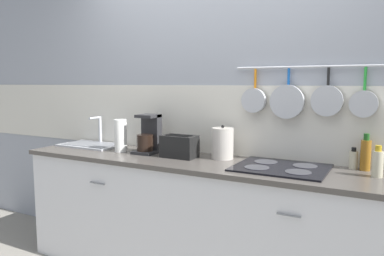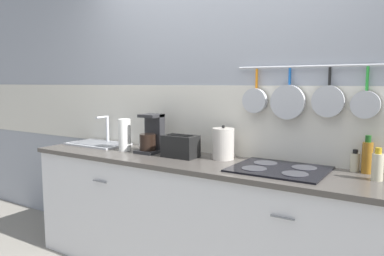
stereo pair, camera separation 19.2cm
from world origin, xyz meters
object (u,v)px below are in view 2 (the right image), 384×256
object	(u,v)px
toaster	(180,146)
bottle_olive_oil	(367,157)
kettle	(223,144)
coffee_maker	(152,136)
bottle_cooking_wine	(378,166)
paper_towel_roll	(125,135)
bottle_dish_soap	(355,162)

from	to	relation	value
toaster	bottle_olive_oil	xyz separation A→B (m)	(1.27, 0.20, 0.02)
kettle	coffee_maker	bearing A→B (deg)	-174.12
bottle_olive_oil	bottle_cooking_wine	xyz separation A→B (m)	(0.08, -0.16, -0.02)
coffee_maker	toaster	world-z (taller)	coffee_maker
coffee_maker	bottle_cooking_wine	size ratio (longest dim) A/B	1.62
bottle_olive_oil	coffee_maker	bearing A→B (deg)	-174.34
kettle	bottle_cooking_wine	world-z (taller)	kettle
bottle_cooking_wine	paper_towel_roll	bearing A→B (deg)	-177.92
bottle_dish_soap	bottle_cooking_wine	world-z (taller)	bottle_cooking_wine
kettle	paper_towel_roll	bearing A→B (deg)	-171.11
coffee_maker	bottle_dish_soap	size ratio (longest dim) A/B	2.18
kettle	bottle_cooking_wine	distance (m)	1.04
kettle	bottle_olive_oil	world-z (taller)	kettle
bottle_cooking_wine	toaster	bearing A→B (deg)	-178.06
toaster	bottle_cooking_wine	world-z (taller)	bottle_cooking_wine
paper_towel_roll	bottle_dish_soap	size ratio (longest dim) A/B	1.86
bottle_cooking_wine	kettle	bearing A→B (deg)	176.43
bottle_dish_soap	bottle_cooking_wine	distance (m)	0.22
toaster	bottle_cooking_wine	distance (m)	1.34
coffee_maker	bottle_olive_oil	xyz separation A→B (m)	(1.58, 0.16, -0.02)
bottle_dish_soap	bottle_cooking_wine	size ratio (longest dim) A/B	0.74
paper_towel_roll	kettle	world-z (taller)	paper_towel_roll
paper_towel_roll	bottle_olive_oil	size ratio (longest dim) A/B	1.11
toaster	bottle_olive_oil	size ratio (longest dim) A/B	1.17
paper_towel_roll	kettle	bearing A→B (deg)	8.89
kettle	bottle_cooking_wine	bearing A→B (deg)	-3.57
paper_towel_roll	bottle_dish_soap	distance (m)	1.76
bottle_dish_soap	bottle_olive_oil	xyz separation A→B (m)	(0.07, -0.01, 0.04)
paper_towel_roll	bottle_olive_oil	xyz separation A→B (m)	(1.81, 0.23, -0.03)
toaster	kettle	world-z (taller)	kettle
toaster	bottle_dish_soap	xyz separation A→B (m)	(1.20, 0.21, -0.02)
paper_towel_roll	bottle_dish_soap	xyz separation A→B (m)	(1.74, 0.24, -0.07)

